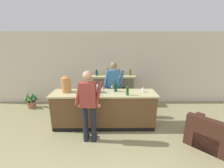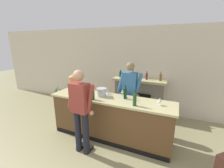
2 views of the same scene
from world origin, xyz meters
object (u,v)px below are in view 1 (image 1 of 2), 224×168
Objects in this scene: person_customer at (89,104)px; wine_bottle_port_short at (116,87)px; wine_glass_front_left at (97,86)px; wine_glass_near_bucket at (143,88)px; armchair_black at (210,135)px; person_bartender at (114,87)px; fireplace_stone at (113,90)px; wine_bottle_riesling_slim at (91,91)px; potted_plant_corner at (31,100)px; wine_glass_by_dispenser at (112,86)px; ice_bucket_steel at (95,89)px; wine_glass_mid_counter at (102,89)px; copper_dispenser at (66,84)px; wine_bottle_rose_blush at (127,90)px.

wine_bottle_port_short is at bearing 50.65° from person_customer.
wine_glass_near_bucket is at bearing -9.03° from wine_glass_front_left.
person_bartender is at bearing 146.87° from armchair_black.
person_bartender reaches higher than person_customer.
person_bartender reaches higher than fireplace_stone.
wine_bottle_port_short is 1.11× the size of wine_bottle_riesling_slim.
wine_bottle_riesling_slim is (-0.61, -1.85, 0.56)m from fireplace_stone.
wine_glass_near_bucket is at bearing -18.03° from potted_plant_corner.
wine_glass_front_left is (-1.28, 0.20, 0.02)m from wine_glass_near_bucket.
potted_plant_corner is 3.21m from person_customer.
wine_glass_by_dispenser is (-2.29, 1.07, 0.89)m from armchair_black.
ice_bucket_steel is at bearing 161.65° from armchair_black.
wine_glass_mid_counter is at bearing 66.62° from person_customer.
person_customer is 1.05m from wine_bottle_port_short.
wine_bottle_riesling_slim is (0.73, -0.31, -0.11)m from copper_dispenser.
wine_bottle_riesling_slim is at bearing 88.38° from person_customer.
wine_bottle_riesling_slim is 1.49× the size of wine_glass_front_left.
armchair_black is at bearing -12.68° from wine_bottle_riesling_slim.
copper_dispenser is (-3.56, 0.95, 1.00)m from armchair_black.
wine_glass_mid_counter is at bearing -161.10° from wine_bottle_port_short.
person_bartender is at bearing -90.63° from fireplace_stone.
wine_bottle_riesling_slim reaches higher than potted_plant_corner.
armchair_black reaches higher than potted_plant_corner.
wine_bottle_riesling_slim is 0.94m from wine_bottle_rose_blush.
copper_dispenser is 1.70m from wine_bottle_rose_blush.
wine_bottle_port_short is (0.65, 0.80, 0.18)m from person_customer.
wine_bottle_riesling_slim is at bearing -104.51° from wine_glass_front_left.
fireplace_stone is 3.09m from potted_plant_corner.
potted_plant_corner is 3.00m from wine_bottle_riesling_slim.
wine_bottle_rose_blush is at bearing -15.44° from ice_bucket_steel.
copper_dispenser is 2.65× the size of wine_glass_mid_counter.
armchair_black is 6.65× the size of wine_glass_front_left.
fireplace_stone is 1.93m from wine_bottle_rose_blush.
armchair_black is at bearing -33.13° from person_bartender.
person_bartender reaches higher than armchair_black.
copper_dispenser reaches higher than fireplace_stone.
person_customer reaches higher than wine_glass_by_dispenser.
copper_dispenser is 1.47× the size of wine_bottle_rose_blush.
ice_bucket_steel is 0.29m from wine_bottle_riesling_slim.
wine_glass_mid_counter is (2.73, -1.30, 0.86)m from potted_plant_corner.
wine_glass_by_dispenser is at bearing -4.41° from wine_glass_front_left.
wine_bottle_port_short reaches higher than wine_glass_near_bucket.
wine_glass_by_dispenser is (-0.05, -0.39, 0.15)m from person_bartender.
copper_dispenser is 0.87m from wine_glass_front_left.
wine_glass_near_bucket is 1.12m from wine_glass_mid_counter.
armchair_black is 3.84× the size of wine_bottle_rose_blush.
wine_glass_mid_counter is (-0.27, -0.22, -0.00)m from wine_glass_by_dispenser.
wine_bottle_riesling_slim reaches higher than wine_glass_by_dispenser.
wine_glass_by_dispenser is at bearing -19.86° from potted_plant_corner.
fireplace_stone reaches higher than wine_bottle_rose_blush.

